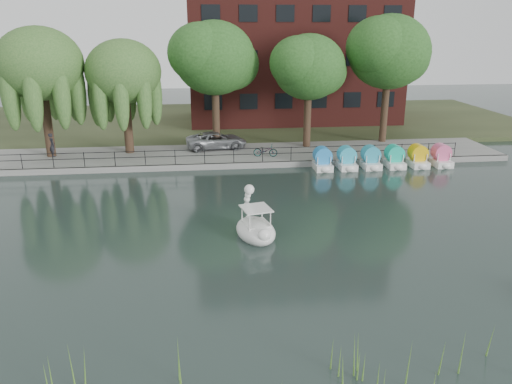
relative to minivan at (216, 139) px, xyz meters
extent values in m
plane|color=#334540|center=(1.03, -17.45, -1.13)|extent=(120.00, 120.00, 0.00)
cube|color=gray|center=(1.03, -1.45, -0.93)|extent=(40.00, 6.00, 0.40)
cube|color=gray|center=(1.03, -4.40, -0.93)|extent=(40.00, 0.25, 0.40)
cube|color=#47512D|center=(1.03, 12.55, -0.95)|extent=(60.00, 22.00, 0.36)
cylinder|color=black|center=(1.03, -4.20, 0.22)|extent=(32.00, 0.04, 0.04)
cylinder|color=black|center=(1.03, -4.20, -0.18)|extent=(32.00, 0.04, 0.04)
cylinder|color=black|center=(1.03, -4.20, -0.23)|extent=(0.05, 0.05, 1.00)
cube|color=#4C1E16|center=(8.03, 12.55, 8.23)|extent=(20.00, 10.00, 18.00)
cylinder|color=#473323|center=(-11.97, -0.95, 1.37)|extent=(0.60, 0.60, 4.20)
ellipsoid|color=#5E863D|center=(-11.97, -0.95, 5.78)|extent=(5.88, 5.88, 5.00)
cylinder|color=#473323|center=(-6.47, -0.45, 1.17)|extent=(0.60, 0.60, 3.80)
ellipsoid|color=#5E863D|center=(-6.47, -0.45, 5.16)|extent=(5.32, 5.32, 4.52)
cylinder|color=#473323|center=(0.03, 0.55, 1.52)|extent=(0.60, 0.60, 4.50)
ellipsoid|color=#3C762D|center=(0.03, 0.55, 5.97)|extent=(6.00, 6.00, 5.10)
cylinder|color=#473323|center=(7.03, 0.05, 1.29)|extent=(0.60, 0.60, 4.05)
ellipsoid|color=#3C762D|center=(7.03, 0.05, 5.30)|extent=(5.40, 5.40, 4.59)
cylinder|color=#473323|center=(13.53, 1.05, 1.63)|extent=(0.60, 0.60, 4.72)
ellipsoid|color=#3C762D|center=(13.53, 1.05, 6.30)|extent=(6.30, 6.30, 5.36)
imported|color=gray|center=(0.00, 0.00, 0.00)|extent=(3.13, 5.55, 1.47)
imported|color=gray|center=(3.41, -2.83, -0.23)|extent=(0.90, 1.80, 1.00)
imported|color=black|center=(-11.80, -1.14, 0.26)|extent=(0.77, 0.86, 1.98)
ellipsoid|color=white|center=(1.21, -16.15, -0.83)|extent=(2.27, 3.02, 0.60)
cube|color=white|center=(1.23, -16.25, -0.53)|extent=(1.35, 1.42, 0.30)
cube|color=white|center=(1.22, -16.20, 0.30)|extent=(1.53, 1.60, 0.06)
ellipsoid|color=white|center=(1.47, -17.27, -0.58)|extent=(0.73, 0.62, 0.56)
sphere|color=white|center=(1.00, -15.27, 0.92)|extent=(0.48, 0.48, 0.48)
cone|color=black|center=(0.93, -14.96, 0.89)|extent=(0.25, 0.30, 0.20)
cylinder|color=yellow|center=(0.96, -15.10, 0.90)|extent=(0.28, 0.16, 0.26)
cube|color=white|center=(7.03, -5.25, -0.91)|extent=(1.15, 1.70, 0.44)
cylinder|color=#2987D4|center=(7.03, -5.15, -0.18)|extent=(0.90, 1.20, 0.90)
cube|color=white|center=(8.73, -5.25, -0.91)|extent=(1.15, 1.70, 0.44)
cylinder|color=#30A8C9|center=(8.73, -5.15, -0.18)|extent=(0.90, 1.20, 0.90)
cube|color=white|center=(10.43, -5.25, -0.91)|extent=(1.15, 1.70, 0.44)
cylinder|color=teal|center=(10.43, -5.15, -0.18)|extent=(0.90, 1.20, 0.90)
cube|color=white|center=(12.13, -5.25, -0.91)|extent=(1.15, 1.70, 0.44)
cylinder|color=#14BD9B|center=(12.13, -5.15, -0.18)|extent=(0.90, 1.20, 0.90)
cube|color=white|center=(13.83, -5.25, -0.91)|extent=(1.15, 1.70, 0.44)
cylinder|color=#E6B50F|center=(13.83, -5.15, -0.18)|extent=(0.90, 1.20, 0.90)
cube|color=white|center=(15.53, -5.25, -0.91)|extent=(1.15, 1.70, 0.44)
cylinder|color=#E4598D|center=(15.53, -5.15, -0.18)|extent=(0.90, 1.20, 0.90)
camera|label=1|loc=(-1.18, -37.46, 8.28)|focal=35.00mm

